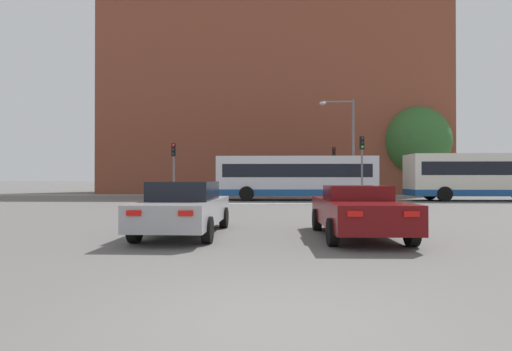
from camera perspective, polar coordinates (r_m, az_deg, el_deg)
The scene contains 14 objects.
ground_plane at distance 4.54m, azimuth 2.09°, elevation -20.32°, with size 400.00×400.00×0.00m, color #605E5B.
stop_line_strip at distance 24.40m, azimuth 1.82°, elevation -4.02°, with size 9.40×0.30×0.01m, color silver.
far_pavement at distance 36.20m, azimuth 1.80°, elevation -2.83°, with size 70.44×2.50×0.01m, color gray.
brick_civic_building at distance 44.58m, azimuth 2.12°, elevation 11.75°, with size 35.54×10.74×28.86m.
car_saloon_left at distance 11.17m, azimuth -10.09°, elevation -4.49°, with size 2.05×4.87×1.45m.
car_roadster_right at distance 10.81m, azimuth 14.34°, elevation -4.91°, with size 2.03×4.48×1.35m.
bus_crossing_lead at distance 28.27m, azimuth 5.69°, elevation -0.19°, with size 11.02×2.74×3.07m.
bus_crossing_trailing at distance 31.66m, azimuth 29.66°, elevation -0.02°, with size 10.14×2.70×3.21m.
traffic_light_near_left at distance 25.49m, azimuth -11.69°, elevation 1.83°, with size 0.26×0.31×3.73m.
traffic_light_far_right at distance 35.67m, azimuth 11.08°, elevation 1.75°, with size 0.26×0.31×4.29m.
traffic_light_near_right at distance 25.62m, azimuth 14.91°, elevation 2.39°, with size 0.26×0.31×4.14m.
street_lamp_junction at distance 28.46m, azimuth 12.87°, elevation 5.24°, with size 2.44×0.36×7.01m.
pedestrian_waiting at distance 37.01m, azimuth 0.86°, elevation -1.25°, with size 0.46×0.37×1.70m.
tree_by_building at distance 41.70m, azimuth 21.92°, elevation 4.55°, with size 6.38×6.38×8.47m.
Camera 1 is at (-0.02, -4.27, 1.55)m, focal length 28.00 mm.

